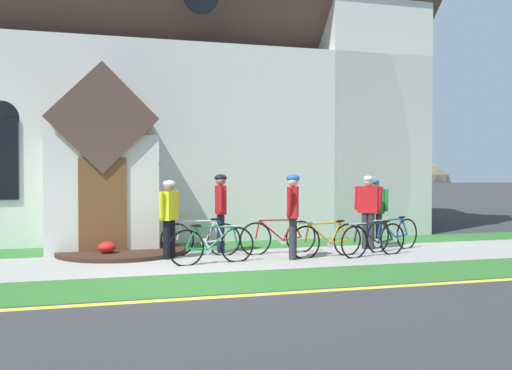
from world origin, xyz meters
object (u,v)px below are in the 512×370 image
bicycle_silver (393,234)px  cyclist_in_yellow_jersey (221,206)px  bicycle_white (327,240)px  bicycle_black (374,239)px  bicycle_green (212,245)px  roadside_conifer (334,91)px  bicycle_blue (279,237)px  cyclist_in_green_jersey (368,206)px  cyclist_in_orange_jersey (375,208)px  cyclist_in_red_jersey (169,213)px  cyclist_in_white_jersey (293,209)px  church_sign (121,192)px  bicycle_orange (201,238)px

bicycle_silver → cyclist_in_yellow_jersey: cyclist_in_yellow_jersey is taller
bicycle_white → bicycle_black: (1.00, -0.18, -0.00)m
bicycle_green → bicycle_white: bearing=5.2°
bicycle_black → roadside_conifer: 10.50m
bicycle_black → bicycle_blue: 2.04m
bicycle_black → cyclist_in_green_jersey: (0.39, 1.04, 0.64)m
cyclist_in_orange_jersey → bicycle_green: bearing=-161.9°
bicycle_black → bicycle_green: bearing=-179.2°
bicycle_silver → bicycle_blue: size_ratio=0.90×
bicycle_white → cyclist_in_red_jersey: (-3.23, 0.65, 0.58)m
bicycle_silver → cyclist_in_orange_jersey: bearing=101.9°
bicycle_green → cyclist_in_red_jersey: (-0.72, 0.88, 0.57)m
cyclist_in_red_jersey → cyclist_in_yellow_jersey: bearing=26.1°
cyclist_in_green_jersey → cyclist_in_white_jersey: bearing=-156.0°
bicycle_green → roadside_conifer: bearing=54.6°
bicycle_blue → roadside_conifer: size_ratio=0.23×
bicycle_blue → cyclist_in_red_jersey: bearing=-178.6°
cyclist_in_orange_jersey → cyclist_in_green_jersey: bearing=-137.5°
church_sign → bicycle_blue: size_ratio=1.14×
cyclist_in_white_jersey → church_sign: bearing=148.9°
bicycle_silver → cyclist_in_yellow_jersey: 3.98m
bicycle_blue → cyclist_in_yellow_jersey: 1.46m
cyclist_in_green_jersey → bicycle_silver: bearing=-39.0°
bicycle_black → cyclist_in_white_jersey: size_ratio=0.98×
bicycle_green → bicycle_blue: 1.91m
church_sign → bicycle_blue: church_sign is taller
bicycle_blue → cyclist_in_white_jersey: 1.05m
bicycle_black → cyclist_in_yellow_jersey: cyclist_in_yellow_jersey is taller
church_sign → bicycle_orange: 2.16m
bicycle_black → cyclist_in_yellow_jersey: (-3.02, 1.42, 0.67)m
bicycle_white → cyclist_in_green_jersey: size_ratio=1.01×
bicycle_black → bicycle_orange: bearing=163.3°
cyclist_in_red_jersey → bicycle_blue: bearing=1.4°
roadside_conifer → bicycle_orange: bearing=-129.2°
cyclist_in_white_jersey → cyclist_in_yellow_jersey: size_ratio=1.00×
cyclist_in_orange_jersey → bicycle_silver: bearing=-78.1°
church_sign → roadside_conifer: roadside_conifer is taller
church_sign → bicycle_orange: church_sign is taller
bicycle_blue → bicycle_orange: (-1.70, 0.17, -0.00)m
bicycle_white → bicycle_blue: bearing=139.6°
bicycle_blue → cyclist_in_orange_jersey: bearing=9.7°
bicycle_silver → roadside_conifer: roadside_conifer is taller
bicycle_orange → cyclist_in_green_jersey: bearing=-0.3°
bicycle_silver → roadside_conifer: size_ratio=0.21×
bicycle_silver → bicycle_green: 4.39m
bicycle_white → bicycle_blue: size_ratio=0.96×
bicycle_white → cyclist_in_white_jersey: (-0.80, -0.11, 0.67)m
church_sign → cyclist_in_yellow_jersey: size_ratio=1.17×
church_sign → bicycle_black: size_ratio=1.20×
bicycle_silver → roadside_conifer: (2.12, 8.32, 4.53)m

